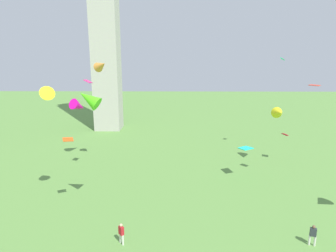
{
  "coord_description": "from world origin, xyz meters",
  "views": [
    {
      "loc": [
        -1.97,
        -7.69,
        13.49
      ],
      "look_at": [
        -2.37,
        19.25,
        7.24
      ],
      "focal_mm": 30.04,
      "sensor_mm": 36.0,
      "label": 1
    }
  ],
  "objects": [
    {
      "name": "person_1",
      "position": [
        8.53,
        10.96,
        0.94
      ],
      "size": [
        0.5,
        0.37,
        1.67
      ],
      "rotation": [
        0.0,
        0.0,
        5.97
      ],
      "color": "silver",
      "rests_on": "ground_plane"
    },
    {
      "name": "person_2",
      "position": [
        -5.75,
        10.94,
        0.95
      ],
      "size": [
        0.48,
        0.5,
        1.68
      ],
      "rotation": [
        0.0,
        0.0,
        5.42
      ],
      "color": "silver",
      "rests_on": "ground_plane"
    },
    {
      "name": "kite_flying_0",
      "position": [
        -8.58,
        14.38,
        10.57
      ],
      "size": [
        2.15,
        1.43,
        1.86
      ],
      "rotation": [
        0.0,
        0.0,
        4.58
      ],
      "color": "#4EDB19"
    },
    {
      "name": "kite_flying_2",
      "position": [
        13.0,
        31.73,
        13.76
      ],
      "size": [
        0.79,
        0.95,
        0.46
      ],
      "rotation": [
        0.0,
        0.0,
        1.04
      ],
      "color": "#20D1AA"
    },
    {
      "name": "kite_flying_3",
      "position": [
        -13.12,
        16.79,
        10.41
      ],
      "size": [
        2.3,
        2.52,
        1.94
      ],
      "rotation": [
        0.0,
        0.0,
        3.76
      ],
      "color": "#DAE70D"
    },
    {
      "name": "kite_flying_4",
      "position": [
        -10.95,
        22.35,
        11.37
      ],
      "size": [
        0.73,
        1.09,
        0.43
      ],
      "rotation": [
        0.0,
        0.0,
        4.65
      ],
      "color": "#E9287C"
    },
    {
      "name": "kite_flying_5",
      "position": [
        12.13,
        20.51,
        11.14
      ],
      "size": [
        1.17,
        1.18,
        0.11
      ],
      "rotation": [
        0.0,
        0.0,
        2.33
      ],
      "color": "#E13F2F"
    },
    {
      "name": "kite_flying_6",
      "position": [
        13.2,
        29.03,
        3.85
      ],
      "size": [
        0.88,
        1.25,
        0.65
      ],
      "rotation": [
        0.0,
        0.0,
        1.41
      ],
      "color": "red"
    },
    {
      "name": "kite_flying_7",
      "position": [
        -10.84,
        15.22,
        6.96
      ],
      "size": [
        1.0,
        0.9,
        0.31
      ],
      "rotation": [
        0.0,
        0.0,
        0.48
      ],
      "color": "#EA4E16"
    },
    {
      "name": "kite_flying_8",
      "position": [
        6.47,
        23.22,
        3.74
      ],
      "size": [
        1.55,
        1.91,
        0.45
      ],
      "rotation": [
        0.0,
        0.0,
        1.86
      ],
      "color": "#1BECCC"
    },
    {
      "name": "kite_flying_9",
      "position": [
        11.33,
        26.95,
        7.18
      ],
      "size": [
        1.6,
        2.27,
        1.67
      ],
      "rotation": [
        0.0,
        0.0,
        6.19
      ],
      "color": "yellow"
    },
    {
      "name": "kite_flying_10",
      "position": [
        -14.58,
        29.55,
        7.56
      ],
      "size": [
        2.44,
        2.91,
        2.22
      ],
      "rotation": [
        0.0,
        0.0,
        2.69
      ],
      "color": "#E50CA2"
    },
    {
      "name": "kite_flying_11",
      "position": [
        -10.16,
        25.27,
        12.98
      ],
      "size": [
        2.14,
        2.16,
        1.57
      ],
      "rotation": [
        0.0,
        0.0,
        0.77
      ],
      "color": "orange"
    }
  ]
}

